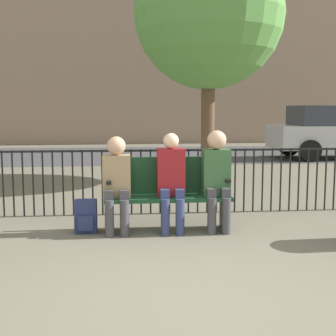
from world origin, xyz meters
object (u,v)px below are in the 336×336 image
at_px(park_bench, 167,192).
at_px(seated_person_0, 117,179).
at_px(backpack, 86,217).
at_px(seated_person_1, 171,178).
at_px(seated_person_2, 217,174).
at_px(tree_0, 209,14).

height_order(park_bench, seated_person_0, seated_person_0).
bearing_deg(backpack, seated_person_0, -9.54).
distance_m(seated_person_1, backpack, 1.17).
height_order(park_bench, seated_person_2, seated_person_2).
distance_m(park_bench, backpack, 1.07).
bearing_deg(park_bench, backpack, -176.54).
height_order(seated_person_2, backpack, seated_person_2).
relative_size(park_bench, backpack, 3.86).
distance_m(seated_person_2, tree_0, 5.02).
distance_m(seated_person_0, tree_0, 5.35).
bearing_deg(seated_person_1, tree_0, 73.76).
xyz_separation_m(park_bench, backpack, (-1.03, -0.06, -0.29)).
distance_m(park_bench, seated_person_1, 0.24).
height_order(seated_person_0, tree_0, tree_0).
xyz_separation_m(seated_person_2, backpack, (-1.63, 0.06, -0.52)).
xyz_separation_m(seated_person_1, tree_0, (1.21, 4.16, 2.78)).
relative_size(park_bench, seated_person_2, 1.25).
bearing_deg(tree_0, park_bench, -107.17).
relative_size(seated_person_0, seated_person_2, 0.95).
bearing_deg(seated_person_1, backpack, 176.58).
height_order(park_bench, backpack, park_bench).
bearing_deg(backpack, tree_0, 60.98).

